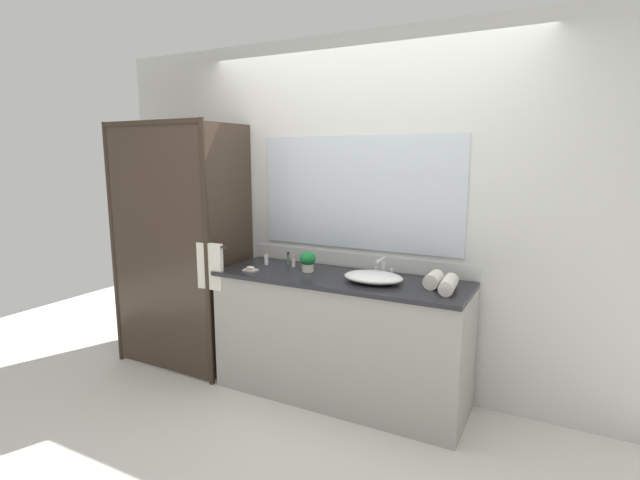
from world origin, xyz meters
name	(u,v)px	position (x,y,z in m)	size (l,w,h in m)	color
ground_plane	(338,397)	(0.00, 0.00, 0.00)	(8.00, 8.00, 0.00)	silver
wall_back_with_mirror	(359,214)	(0.00, 0.34, 1.30)	(4.40, 0.06, 2.60)	silver
vanity_cabinet	(339,338)	(0.00, 0.01, 0.45)	(1.80, 0.58, 0.90)	#9E9993
shower_enclosure	(182,248)	(-1.27, -0.19, 1.02)	(1.20, 0.59, 2.00)	#2D2319
sink_basin	(373,277)	(0.26, -0.02, 0.93)	(0.40, 0.30, 0.07)	white
faucet	(383,270)	(0.26, 0.16, 0.95)	(0.17, 0.15, 0.14)	silver
potted_plant	(308,260)	(-0.27, 0.04, 0.98)	(0.12, 0.12, 0.15)	beige
soap_dish	(250,269)	(-0.66, -0.14, 0.91)	(0.10, 0.07, 0.04)	silver
amenity_bottle_body_wash	(288,259)	(-0.52, 0.18, 0.95)	(0.02, 0.02, 0.10)	#4C7056
amenity_bottle_conditioner	(266,259)	(-0.67, 0.09, 0.94)	(0.03, 0.03, 0.09)	silver
amenity_bottle_shampoo	(293,262)	(-0.44, 0.12, 0.94)	(0.03, 0.03, 0.08)	silver
rolled_towel_near_edge	(449,284)	(0.76, -0.02, 0.95)	(0.09, 0.09, 0.26)	silver
rolled_towel_middle	(434,280)	(0.65, 0.05, 0.95)	(0.10, 0.10, 0.18)	silver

